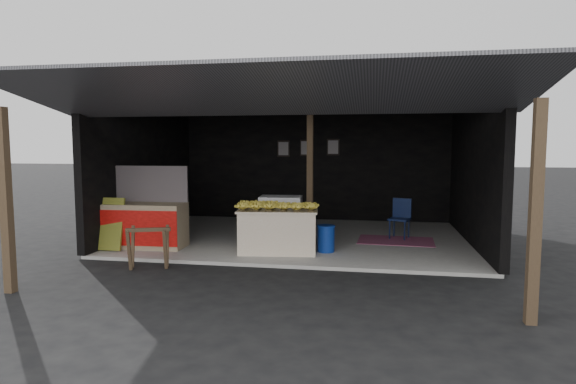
% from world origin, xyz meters
% --- Properties ---
extents(ground, '(80.00, 80.00, 0.00)m').
position_xyz_m(ground, '(0.00, 0.00, 0.00)').
color(ground, black).
rests_on(ground, ground).
extents(concrete_slab, '(7.00, 5.00, 0.06)m').
position_xyz_m(concrete_slab, '(0.00, 2.50, 0.03)').
color(concrete_slab, gray).
rests_on(concrete_slab, ground).
extents(shophouse, '(7.40, 7.29, 3.02)m').
position_xyz_m(shophouse, '(0.00, 2.82, 2.10)').
color(shophouse, black).
rests_on(shophouse, ground).
extents(banana_table, '(1.52, 1.04, 0.78)m').
position_xyz_m(banana_table, '(-0.16, 0.95, 0.45)').
color(banana_table, silver).
rests_on(banana_table, concrete_slab).
extents(banana_pile, '(1.39, 0.93, 0.15)m').
position_xyz_m(banana_pile, '(-0.16, 0.95, 0.92)').
color(banana_pile, gold).
rests_on(banana_pile, banana_table).
extents(white_crate, '(0.86, 0.62, 0.92)m').
position_xyz_m(white_crate, '(-0.29, 1.87, 0.52)').
color(white_crate, white).
rests_on(white_crate, concrete_slab).
extents(neighbor_stall, '(1.52, 0.74, 1.54)m').
position_xyz_m(neighbor_stall, '(-2.72, 0.90, 0.53)').
color(neighbor_stall, '#998466').
rests_on(neighbor_stall, concrete_slab).
extents(green_signboard, '(0.65, 0.28, 0.96)m').
position_xyz_m(green_signboard, '(-3.32, 0.54, 0.55)').
color(green_signboard, black).
rests_on(green_signboard, concrete_slab).
extents(sawhorse, '(0.76, 0.75, 0.67)m').
position_xyz_m(sawhorse, '(-2.01, -0.41, 0.42)').
color(sawhorse, '#4A3725').
rests_on(sawhorse, ground).
extents(water_barrel, '(0.31, 0.31, 0.46)m').
position_xyz_m(water_barrel, '(0.71, 1.10, 0.29)').
color(water_barrel, navy).
rests_on(water_barrel, concrete_slab).
extents(plastic_chair, '(0.50, 0.50, 0.83)m').
position_xyz_m(plastic_chair, '(2.11, 2.66, 0.55)').
color(plastic_chair, '#091436').
rests_on(plastic_chair, concrete_slab).
extents(magenta_rug, '(1.55, 1.08, 0.01)m').
position_xyz_m(magenta_rug, '(2.01, 2.35, 0.07)').
color(magenta_rug, maroon).
rests_on(magenta_rug, concrete_slab).
extents(picture_frames, '(1.62, 0.04, 0.46)m').
position_xyz_m(picture_frames, '(-0.17, 4.89, 1.93)').
color(picture_frames, black).
rests_on(picture_frames, shophouse).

